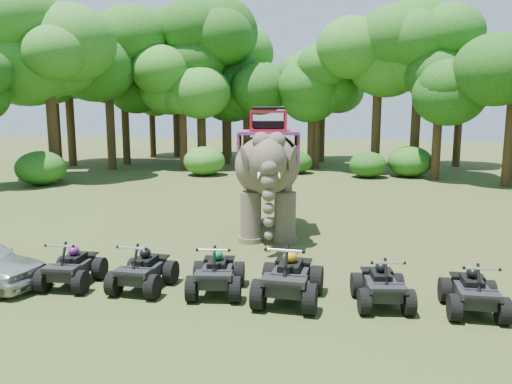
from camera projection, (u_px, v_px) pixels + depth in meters
ground at (248, 271)px, 13.01m from camera, size 110.00×110.00×0.00m
elephant at (268, 172)px, 16.55m from camera, size 3.00×5.32×4.22m
atv_0 at (72, 262)px, 11.89m from camera, size 1.22×1.62×1.16m
atv_1 at (143, 265)px, 11.64m from camera, size 1.25×1.66×1.19m
atv_2 at (216, 267)px, 11.41m from camera, size 1.40×1.78×1.21m
atv_3 at (289, 271)px, 10.90m from camera, size 1.44×1.92×1.37m
atv_4 at (382, 280)px, 10.70m from camera, size 1.33×1.69×1.14m
atv_5 at (473, 286)px, 10.31m from camera, size 1.14×1.55×1.15m
tree_0 at (311, 117)px, 34.31m from camera, size 5.02×5.02×7.17m
tree_1 at (377, 98)px, 32.40m from camera, size 6.75×6.75×9.65m
tree_2 at (438, 117)px, 29.01m from camera, size 5.12×5.12×7.32m
tree_3 at (512, 106)px, 26.35m from camera, size 6.02×6.02×8.60m
tree_25 at (50, 98)px, 28.44m from camera, size 6.67×6.67×9.53m
tree_26 at (109, 101)px, 33.71m from camera, size 6.52×6.52×9.31m
tree_27 at (183, 117)px, 33.77m from camera, size 4.99×4.99×7.13m
tree_28 at (247, 112)px, 36.56m from camera, size 5.41×5.41×7.73m
tree_29 at (322, 110)px, 38.88m from camera, size 5.64×5.64×8.05m
tree_30 at (201, 91)px, 34.61m from camera, size 7.49×7.49×10.69m
tree_31 at (54, 97)px, 36.10m from camera, size 6.94×6.94×9.92m
tree_32 at (226, 97)px, 37.33m from camera, size 6.96×6.96×9.95m
tree_33 at (125, 109)px, 36.88m from camera, size 5.80×5.80×8.28m
tree_34 at (69, 102)px, 35.84m from camera, size 6.48×6.48×9.26m
tree_35 at (459, 112)px, 35.44m from camera, size 5.50×5.50×7.86m
tree_36 at (176, 96)px, 42.32m from camera, size 7.25×7.25×10.35m
tree_37 at (317, 113)px, 34.34m from camera, size 5.39×5.39×7.70m
tree_38 at (152, 114)px, 43.12m from camera, size 5.08×5.08×7.26m
tree_39 at (417, 100)px, 31.26m from camera, size 6.58×6.58×9.40m
tree_40 at (228, 101)px, 42.32m from camera, size 6.71×6.71×9.59m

